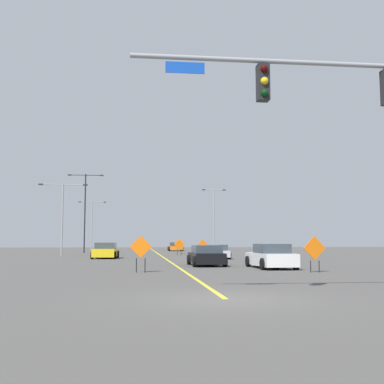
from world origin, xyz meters
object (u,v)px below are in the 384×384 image
Objects in this scene: street_lamp_far_right at (62,211)px; construction_sign_right_lane at (179,245)px; street_lamp_mid_left at (92,220)px; street_lamp_near_right at (85,206)px; construction_sign_median_far at (141,249)px; car_white_near at (271,257)px; construction_sign_left_lane at (203,245)px; construction_sign_median_near at (314,250)px; car_yellow_passing at (106,251)px; construction_sign_left_shoulder at (179,244)px; car_silver_approaching at (216,252)px; car_orange_far at (175,247)px; car_black_distant at (206,256)px; street_lamp_far_left at (214,215)px.

construction_sign_right_lane is (11.83, 1.93, -3.43)m from street_lamp_far_right.
street_lamp_near_right is at bearing -87.16° from street_lamp_mid_left.
construction_sign_median_far is 7.90m from car_white_near.
construction_sign_left_lane is at bearing 90.76° from car_white_near.
construction_sign_median_near reaches higher than car_white_near.
car_yellow_passing is at bearing 123.05° from car_white_near.
street_lamp_near_right is at bearing 136.72° from construction_sign_right_lane.
construction_sign_left_shoulder is 0.43× the size of car_silver_approaching.
car_orange_far is (5.43, 47.92, -0.56)m from construction_sign_median_far.
street_lamp_mid_left reaches higher than construction_sign_median_near.
street_lamp_mid_left is at bearing 102.98° from car_black_distant.
street_lamp_far_left reaches higher than construction_sign_median_far.
construction_sign_left_lane is 30.03m from construction_sign_median_near.
construction_sign_median_near is 18.03m from car_silver_approaching.
car_white_near is at bearing -55.74° from street_lamp_far_right.
car_white_near is (3.18, -23.97, -0.39)m from construction_sign_right_lane.
street_lamp_near_right is at bearing 100.36° from construction_sign_median_far.
street_lamp_far_right is at bearing -133.79° from street_lamp_far_left.
street_lamp_far_right is 1.78× the size of car_silver_approaching.
street_lamp_near_right is 38.01m from construction_sign_median_far.
construction_sign_median_near is 0.44× the size of car_silver_approaching.
construction_sign_left_lane is 23.51m from car_black_distant.
construction_sign_median_far reaches higher than construction_sign_median_near.
street_lamp_far_left reaches higher than construction_sign_median_near.
construction_sign_left_shoulder reaches higher than car_black_distant.
car_white_near reaches higher than car_orange_far.
car_black_distant is (11.73, -19.05, -3.84)m from street_lamp_far_right.
construction_sign_median_near is (4.37, -27.64, 0.08)m from construction_sign_right_lane.
construction_sign_left_lane is 12.09m from car_silver_approaching.
car_silver_approaching is (14.20, -7.80, -3.88)m from street_lamp_far_right.
car_yellow_passing is (-11.50, 19.51, -0.47)m from construction_sign_median_near.
construction_sign_left_shoulder is 0.41× the size of car_orange_far.
car_yellow_passing is (3.84, -18.47, -5.16)m from street_lamp_near_right.
construction_sign_left_shoulder is 33.53m from construction_sign_median_near.
car_black_distant is at bearing -97.16° from construction_sign_left_lane.
construction_sign_right_lane is at bearing -140.41° from construction_sign_left_lane.
construction_sign_median_far is 0.45× the size of car_black_distant.
street_lamp_mid_left is 57.95m from construction_sign_median_far.
construction_sign_right_lane is at bearing 81.11° from construction_sign_median_far.
construction_sign_left_lane is 0.43× the size of car_yellow_passing.
construction_sign_left_lane is at bearing 16.26° from street_lamp_far_right.
construction_sign_left_shoulder is (11.46, -4.67, -4.70)m from street_lamp_near_right.
construction_sign_median_far is at bearing -98.89° from construction_sign_right_lane.
street_lamp_far_left is 13.60m from construction_sign_left_shoulder.
construction_sign_left_lane is 26.32m from car_white_near.
car_white_near is at bearing -84.82° from construction_sign_left_shoulder.
construction_sign_median_far is at bearing -98.21° from construction_sign_left_shoulder.
construction_sign_median_far is 0.39× the size of car_white_near.
car_silver_approaching is at bearing -98.67° from street_lamp_far_left.
construction_sign_left_lane reaches higher than car_white_near.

